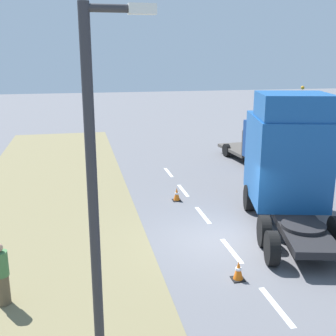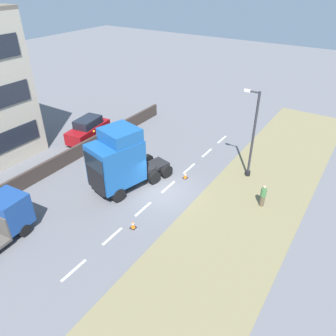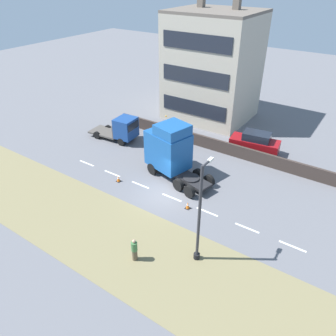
# 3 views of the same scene
# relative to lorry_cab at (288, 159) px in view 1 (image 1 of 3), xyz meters

# --- Properties ---
(ground_plane) EXTENTS (120.00, 120.00, 0.00)m
(ground_plane) POSITION_rel_lorry_cab_xyz_m (-2.87, -1.39, -2.42)
(ground_plane) COLOR slate
(ground_plane) RESTS_ON ground
(grass_verge) EXTENTS (7.00, 44.00, 0.01)m
(grass_verge) POSITION_rel_lorry_cab_xyz_m (-8.87, -1.39, -2.41)
(grass_verge) COLOR olive
(grass_verge) RESTS_ON ground
(lane_markings) EXTENTS (0.16, 21.00, 0.00)m
(lane_markings) POSITION_rel_lorry_cab_xyz_m (-2.87, -2.09, -2.42)
(lane_markings) COLOR white
(lane_markings) RESTS_ON ground
(lorry_cab) EXTENTS (4.02, 6.70, 4.98)m
(lorry_cab) POSITION_rel_lorry_cab_xyz_m (0.00, 0.00, 0.00)
(lorry_cab) COLOR black
(lorry_cab) RESTS_ON ground
(flatbed_truck) EXTENTS (2.51, 5.52, 2.64)m
(flatbed_truck) POSITION_rel_lorry_cab_xyz_m (2.62, 7.71, -1.03)
(flatbed_truck) COLOR navy
(flatbed_truck) RESTS_ON ground
(lamp_post) EXTENTS (1.32, 0.40, 6.92)m
(lamp_post) POSITION_rel_lorry_cab_xyz_m (-7.27, -6.91, 0.69)
(lamp_post) COLOR black
(lamp_post) RESTS_ON ground
(pedestrian) EXTENTS (0.39, 0.39, 1.67)m
(pedestrian) POSITION_rel_lorry_cab_xyz_m (-9.58, -3.73, -1.60)
(pedestrian) COLOR brown
(pedestrian) RESTS_ON ground
(traffic_cone_lead) EXTENTS (0.36, 0.36, 0.58)m
(traffic_cone_lead) POSITION_rel_lorry_cab_xyz_m (-3.33, -3.84, -2.14)
(traffic_cone_lead) COLOR black
(traffic_cone_lead) RESTS_ON ground
(traffic_cone_trailing) EXTENTS (0.36, 0.36, 0.58)m
(traffic_cone_trailing) POSITION_rel_lorry_cab_xyz_m (-3.49, 3.01, -2.14)
(traffic_cone_trailing) COLOR black
(traffic_cone_trailing) RESTS_ON ground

